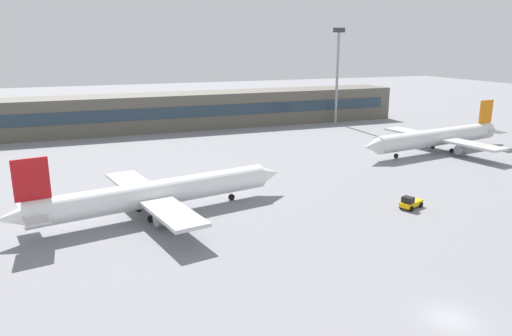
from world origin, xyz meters
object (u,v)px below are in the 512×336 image
at_px(floodlight_tower_west, 337,69).
at_px(airplane_mid, 437,138).
at_px(airplane_near, 158,193).
at_px(baggage_tug_yellow, 410,203).

bearing_deg(floodlight_tower_west, airplane_mid, -88.70).
distance_m(airplane_near, baggage_tug_yellow, 33.48).
height_order(airplane_near, baggage_tug_yellow, airplane_near).
height_order(airplane_near, airplane_mid, airplane_mid).
bearing_deg(airplane_near, baggage_tug_yellow, -17.43).
bearing_deg(floodlight_tower_west, airplane_near, -136.72).
relative_size(airplane_near, baggage_tug_yellow, 9.64).
xyz_separation_m(airplane_mid, baggage_tug_yellow, (-27.48, -26.55, -2.15)).
relative_size(airplane_near, floodlight_tower_west, 1.48).
bearing_deg(airplane_near, floodlight_tower_west, 43.28).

